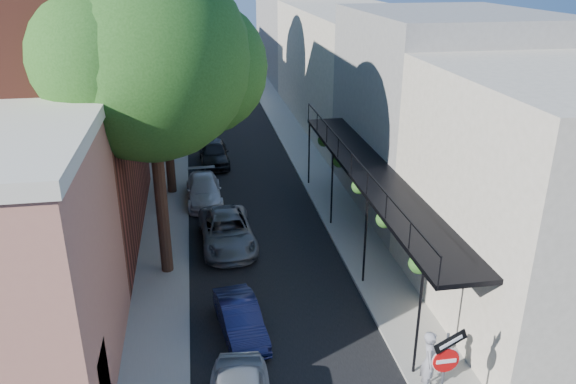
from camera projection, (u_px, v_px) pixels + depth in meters
name	position (u px, v px, depth m)	size (l,w,h in m)	color
road_surface	(230.00, 127.00, 40.20)	(6.00, 64.00, 0.01)	black
sidewalk_left	(173.00, 129.00, 39.57)	(2.00, 64.00, 0.12)	gray
sidewalk_right	(285.00, 124.00, 40.80)	(2.00, 64.00, 0.12)	gray
buildings_left	(83.00, 64.00, 35.77)	(10.10, 59.10, 12.00)	#B2715B
buildings_right	(356.00, 62.00, 39.44)	(9.80, 55.00, 10.00)	beige
sign_post	(445.00, 364.00, 13.44)	(0.89, 0.17, 2.99)	#595B60
oak_near	(162.00, 62.00, 18.69)	(7.48, 6.80, 11.42)	#321D14
oak_mid	(169.00, 52.00, 26.26)	(6.60, 6.00, 10.20)	#321D14
oak_far	(173.00, 10.00, 34.06)	(7.70, 7.00, 11.90)	#321D14
parked_car_b	(240.00, 319.00, 17.65)	(1.18, 3.37, 1.11)	#14173F
parked_car_c	(227.00, 231.00, 23.19)	(2.12, 4.61, 1.28)	slate
parked_car_d	(204.00, 190.00, 27.50)	(1.66, 4.09, 1.19)	silver
parked_car_e	(214.00, 153.00, 32.58)	(1.65, 4.09, 1.39)	black
pedestrian	(429.00, 361.00, 15.05)	(0.67, 0.44, 1.84)	gray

